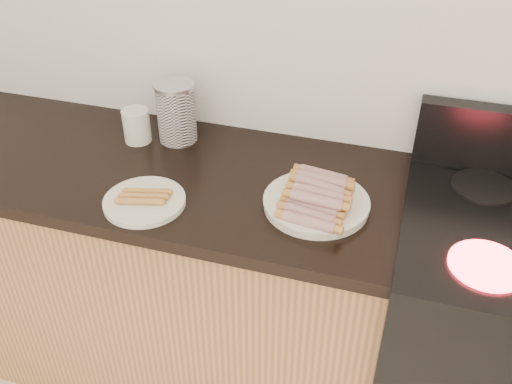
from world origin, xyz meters
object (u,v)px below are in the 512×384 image
(stove, at_px, (508,351))
(canister, at_px, (176,112))
(main_plate, at_px, (316,204))
(side_plate, at_px, (145,201))
(mug, at_px, (137,126))

(stove, height_order, canister, canister)
(canister, bearing_deg, main_plate, -24.54)
(stove, xyz_separation_m, side_plate, (-1.07, -0.17, 0.45))
(main_plate, bearing_deg, canister, 155.46)
(stove, relative_size, side_plate, 3.99)
(main_plate, distance_m, canister, 0.57)
(stove, xyz_separation_m, canister, (-1.12, 0.19, 0.54))
(side_plate, distance_m, mug, 0.36)
(side_plate, xyz_separation_m, mug, (-0.17, 0.31, 0.05))
(stove, relative_size, canister, 4.62)
(mug, bearing_deg, side_plate, -60.94)
(stove, relative_size, mug, 8.34)
(canister, bearing_deg, stove, -9.73)
(canister, bearing_deg, mug, -159.26)
(side_plate, bearing_deg, main_plate, 15.15)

